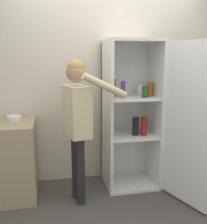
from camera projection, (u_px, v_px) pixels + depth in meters
The scene contains 6 objects.
ground_plane at pixel (126, 213), 2.78m from camera, with size 12.00×12.00×0.00m, color #4C4742.
wall_back at pixel (107, 84), 3.46m from camera, with size 7.00×0.06×2.55m.
refrigerator at pixel (142, 116), 3.20m from camera, with size 0.91×1.17×1.83m.
person at pixel (78, 113), 2.84m from camera, with size 0.68×0.50×1.60m.
counter at pixel (2, 161), 3.03m from camera, with size 0.78×0.63×0.90m.
bowl at pixel (14, 118), 3.08m from camera, with size 0.17×0.17×0.05m.
Camera 1 is at (-0.73, -2.41, 1.62)m, focal length 42.00 mm.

